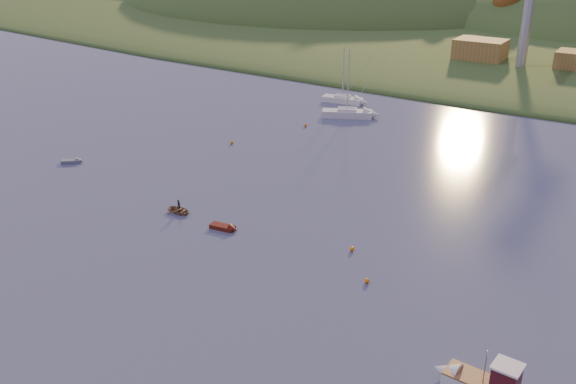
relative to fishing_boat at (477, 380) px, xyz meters
The scene contains 17 objects.
ground 29.58m from the fishing_boat, 149.64° to the right, with size 500.00×500.00×0.00m, color #3B4461.
shore_slope 152.21m from the fishing_boat, 99.65° to the left, with size 640.00×150.00×7.00m, color #2E471C.
hill_left 218.15m from the fishing_boat, 121.97° to the left, with size 170.00×140.00×44.00m, color #2E471C.
hillside_trees 171.96m from the fishing_boat, 98.53° to the left, with size 280.00×50.00×32.00m, color #20491A, non-canonical shape.
wharf 109.00m from the fishing_boat, 100.85° to the left, with size 42.00×16.00×2.40m, color slate.
shed_west 113.20m from the fishing_boat, 107.23° to the left, with size 11.00×8.00×4.80m, color olive.
fishing_boat is the anchor object (origin of this frame).
sailboat_near 71.70m from the fishing_boat, 125.47° to the left, with size 9.02×6.14×12.13m.
sailboat_far 81.39m from the fishing_boat, 125.17° to the left, with size 8.01×3.33×10.78m.
canoe 41.57m from the fishing_boat, 163.50° to the left, with size 2.23×3.12×0.65m, color #86664A.
paddler 41.56m from the fishing_boat, 163.50° to the left, with size 0.53×0.35×1.45m, color black.
red_tender 34.10m from the fishing_boat, 160.69° to the left, with size 3.51×1.56×1.16m.
grey_dinghy 66.24m from the fishing_boat, 165.39° to the left, with size 3.08×2.80×1.14m.
buoy_0 16.66m from the fishing_boat, 145.47° to the left, with size 0.50×0.50×0.50m, color orange.
buoy_1 23.06m from the fishing_boat, 141.07° to the left, with size 0.50×0.50×0.50m, color orange.
buoy_2 61.40m from the fishing_boat, 144.54° to the left, with size 0.50×0.50×0.50m, color orange.
buoy_3 67.00m from the fishing_boat, 132.14° to the left, with size 0.50×0.50×0.50m, color orange.
Camera 1 is at (34.28, -25.10, 32.76)m, focal length 40.00 mm.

